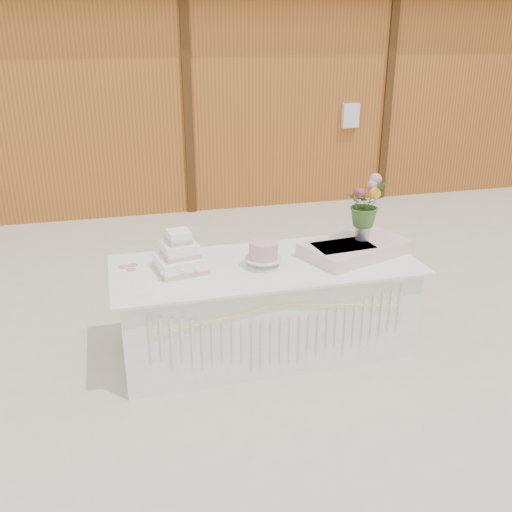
{
  "coord_description": "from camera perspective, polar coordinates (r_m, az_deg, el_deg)",
  "views": [
    {
      "loc": [
        -1.12,
        -3.98,
        2.48
      ],
      "look_at": [
        0.0,
        0.3,
        0.72
      ],
      "focal_mm": 40.0,
      "sensor_mm": 36.0,
      "label": 1
    }
  ],
  "objects": [
    {
      "name": "ground",
      "position": [
        4.82,
        0.91,
        -9.27
      ],
      "size": [
        80.0,
        80.0,
        0.0
      ],
      "primitive_type": "plane",
      "color": "beige",
      "rests_on": "ground"
    },
    {
      "name": "barn",
      "position": [
        10.07,
        -8.67,
        16.9
      ],
      "size": [
        12.6,
        4.6,
        3.3
      ],
      "color": "#A85C23",
      "rests_on": "ground"
    },
    {
      "name": "cake_table",
      "position": [
        4.63,
        0.96,
        -5.19
      ],
      "size": [
        2.4,
        1.0,
        0.77
      ],
      "color": "white",
      "rests_on": "ground"
    },
    {
      "name": "wedding_cake",
      "position": [
        4.35,
        -7.63,
        -0.09
      ],
      "size": [
        0.41,
        0.41,
        0.32
      ],
      "rotation": [
        0.0,
        0.0,
        0.17
      ],
      "color": "white",
      "rests_on": "cake_table"
    },
    {
      "name": "pink_cake_stand",
      "position": [
        4.37,
        0.75,
        0.31
      ],
      "size": [
        0.28,
        0.28,
        0.21
      ],
      "color": "white",
      "rests_on": "cake_table"
    },
    {
      "name": "satin_runner",
      "position": [
        4.71,
        9.88,
        0.78
      ],
      "size": [
        0.96,
        0.75,
        0.11
      ],
      "primitive_type": "cube",
      "rotation": [
        0.0,
        0.0,
        0.34
      ],
      "color": "beige",
      "rests_on": "cake_table"
    },
    {
      "name": "flower_vase",
      "position": [
        4.74,
        10.64,
        2.62
      ],
      "size": [
        0.12,
        0.12,
        0.17
      ],
      "primitive_type": "cylinder",
      "color": "#A9A9AE",
      "rests_on": "satin_runner"
    },
    {
      "name": "bouquet",
      "position": [
        4.66,
        10.87,
        5.78
      ],
      "size": [
        0.44,
        0.43,
        0.38
      ],
      "primitive_type": "imported",
      "rotation": [
        0.0,
        0.0,
        0.55
      ],
      "color": "#3D6428",
      "rests_on": "flower_vase"
    },
    {
      "name": "loose_flowers",
      "position": [
        4.47,
        -12.6,
        -1.22
      ],
      "size": [
        0.23,
        0.37,
        0.02
      ],
      "primitive_type": null,
      "rotation": [
        0.0,
        0.0,
        0.28
      ],
      "color": "#CD7D9A",
      "rests_on": "cake_table"
    }
  ]
}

